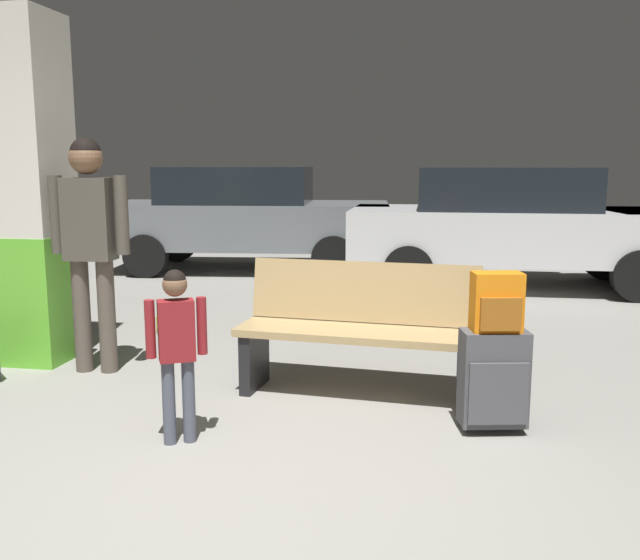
% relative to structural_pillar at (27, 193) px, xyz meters
% --- Properties ---
extents(ground_plane, '(18.00, 18.00, 0.10)m').
position_rel_structural_pillar_xyz_m(ground_plane, '(2.23, 1.86, -1.38)').
color(ground_plane, gray).
extents(structural_pillar, '(0.57, 0.57, 2.68)m').
position_rel_structural_pillar_xyz_m(structural_pillar, '(0.00, 0.00, 0.00)').
color(structural_pillar, '#66C633').
rests_on(structural_pillar, ground_plane).
extents(bench, '(1.64, 0.67, 0.89)m').
position_rel_structural_pillar_xyz_m(bench, '(2.64, -0.42, -0.89)').
color(bench, tan).
rests_on(bench, ground_plane).
extents(suitcase, '(0.41, 0.29, 0.60)m').
position_rel_structural_pillar_xyz_m(suitcase, '(3.50, -0.97, -1.01)').
color(suitcase, '#4C4C51').
rests_on(suitcase, ground_plane).
extents(backpack_bright, '(0.31, 0.24, 0.34)m').
position_rel_structural_pillar_xyz_m(backpack_bright, '(3.50, -0.97, -0.56)').
color(backpack_bright, orange).
rests_on(backpack_bright, suitcase).
extents(child, '(0.31, 0.19, 0.99)m').
position_rel_structural_pillar_xyz_m(child, '(1.75, -1.44, -0.72)').
color(child, '#4C5160').
rests_on(child, ground_plane).
extents(adult, '(0.60, 0.24, 1.74)m').
position_rel_structural_pillar_xyz_m(adult, '(0.63, -0.24, -0.26)').
color(adult, brown).
rests_on(adult, ground_plane).
extents(parked_car_near, '(4.12, 1.84, 1.51)m').
position_rel_structural_pillar_xyz_m(parked_car_near, '(4.07, 4.08, -0.53)').
color(parked_car_near, silver).
rests_on(parked_car_near, ground_plane).
extents(parked_car_far, '(4.25, 2.12, 1.51)m').
position_rel_structural_pillar_xyz_m(parked_car_far, '(0.35, 4.91, -0.53)').
color(parked_car_far, slate).
rests_on(parked_car_far, ground_plane).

